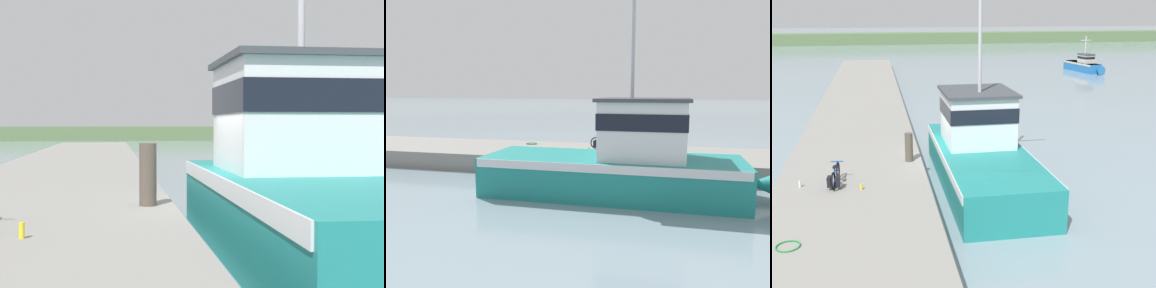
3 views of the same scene
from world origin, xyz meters
TOP-DOWN VIEW (x-y plane):
  - ground_plane at (0.00, 0.00)m, footprint 320.00×320.00m
  - dock_pier at (-3.98, 0.00)m, footprint 5.33×80.00m
  - fishing_boat_main at (0.97, -0.47)m, footprint 3.31×11.02m
  - bicycle_touring at (-4.53, -2.33)m, footprint 0.50×1.72m
  - mooring_post at (-1.82, 0.02)m, footprint 0.31×0.31m
  - hose_coil at (-5.40, -6.64)m, footprint 0.63×0.63m
  - water_bottle_on_curb at (-3.64, -2.88)m, footprint 0.07×0.07m
  - water_bottle_by_bike at (-5.71, -2.24)m, footprint 0.08×0.08m

SIDE VIEW (x-z plane):
  - ground_plane at x=0.00m, z-range 0.00..0.00m
  - dock_pier at x=-3.98m, z-range 0.00..0.84m
  - hose_coil at x=-5.40m, z-range 0.84..0.88m
  - water_bottle_on_curb at x=-3.64m, z-range 0.84..1.05m
  - water_bottle_by_bike at x=-5.71m, z-range 0.84..1.06m
  - bicycle_touring at x=-4.53m, z-range 0.81..1.50m
  - fishing_boat_main at x=0.97m, z-range -3.34..5.96m
  - mooring_post at x=-1.82m, z-range 0.84..1.98m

